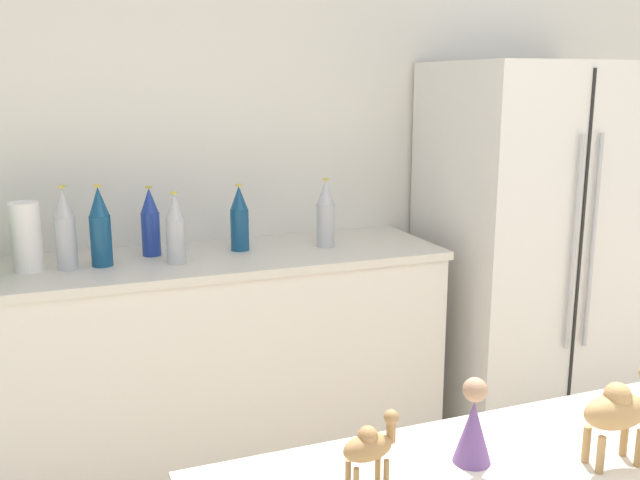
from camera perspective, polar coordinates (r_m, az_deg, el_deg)
wall_back at (r=3.41m, az=-1.97°, el=6.44°), size 8.00×0.06×2.55m
back_counter at (r=3.15m, az=-9.22°, el=-9.46°), size 2.05×0.63×0.93m
refrigerator at (r=3.60m, az=16.21°, el=-0.35°), size 0.89×0.76×1.73m
paper_towel_roll at (r=2.94m, az=-22.44°, el=0.24°), size 0.11×0.11×0.27m
back_bottle_0 at (r=3.07m, az=-6.46°, el=1.69°), size 0.08×0.08×0.29m
back_bottle_1 at (r=3.04m, az=-13.42°, el=1.36°), size 0.08×0.08×0.29m
back_bottle_2 at (r=2.88m, az=-11.49°, el=0.84°), size 0.08×0.08×0.29m
back_bottle_3 at (r=2.91m, az=-17.17°, el=0.96°), size 0.08×0.08×0.32m
back_bottle_4 at (r=2.91m, az=-19.72°, el=0.79°), size 0.08×0.08×0.33m
back_bottle_5 at (r=3.12m, az=0.44°, el=2.08°), size 0.08×0.08×0.30m
camel_figurine at (r=1.28m, az=22.82°, el=-12.33°), size 0.14×0.07×0.17m
camel_figurine_second at (r=1.14m, az=4.02°, el=-16.06°), size 0.10×0.05×0.12m
wise_man_figurine_crimson at (r=1.23m, az=12.16°, el=-14.36°), size 0.06×0.06×0.15m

